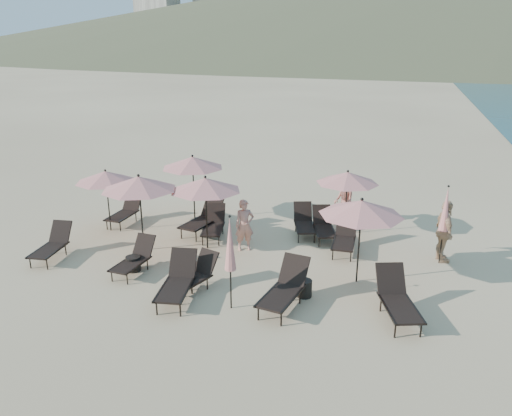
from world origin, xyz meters
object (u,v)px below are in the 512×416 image
(umbrella_open_3, at_px, (193,162))
(beachgoer_b, at_px, (343,201))
(lounger_11, at_px, (345,234))
(umbrella_open_1, at_px, (205,184))
(lounger_9, at_px, (304,222))
(beachgoer_a, at_px, (245,225))
(umbrella_open_2, at_px, (361,208))
(umbrella_open_5, at_px, (106,177))
(lounger_5, at_px, (397,298))
(lounger_6, at_px, (125,211))
(lounger_2, at_px, (193,275))
(lounger_8, at_px, (214,224))
(lounger_7, at_px, (203,218))
(umbrella_open_4, at_px, (348,178))
(lounger_4, at_px, (285,288))
(lounger_0, at_px, (52,244))
(side_table_0, at_px, (133,264))
(lounger_3, at_px, (177,281))
(beachgoer_c, at_px, (444,232))
(lounger_1, at_px, (135,258))
(umbrella_closed_1, at_px, (446,210))
(umbrella_open_0, at_px, (139,183))
(lounger_10, at_px, (324,225))
(umbrella_closed_0, at_px, (230,245))
(side_table_1, at_px, (304,288))

(umbrella_open_3, xyz_separation_m, beachgoer_b, (5.06, 1.03, -1.23))
(lounger_11, height_order, umbrella_open_1, umbrella_open_1)
(lounger_9, xyz_separation_m, beachgoer_a, (-1.45, -1.75, 0.35))
(umbrella_open_2, height_order, umbrella_open_5, umbrella_open_2)
(lounger_5, distance_m, lounger_6, 9.87)
(lounger_2, relative_size, umbrella_open_1, 0.72)
(umbrella_open_3, bearing_deg, lounger_8, -47.89)
(umbrella_open_1, bearing_deg, lounger_7, 117.07)
(umbrella_open_3, bearing_deg, umbrella_open_4, 0.50)
(lounger_9, bearing_deg, lounger_4, -101.38)
(lounger_0, relative_size, lounger_7, 0.87)
(lounger_4, height_order, lounger_7, lounger_7)
(umbrella_open_3, xyz_separation_m, side_table_0, (0.09, -4.39, -1.83))
(lounger_3, distance_m, beachgoer_c, 7.50)
(umbrella_open_3, bearing_deg, lounger_1, -87.69)
(lounger_4, height_order, umbrella_closed_1, umbrella_closed_1)
(beachgoer_b, bearing_deg, lounger_11, -12.64)
(umbrella_open_0, bearing_deg, umbrella_closed_1, 10.45)
(lounger_1, height_order, lounger_10, lounger_10)
(umbrella_closed_1, bearing_deg, umbrella_closed_0, -139.72)
(umbrella_open_2, relative_size, umbrella_open_3, 1.00)
(umbrella_open_5, relative_size, side_table_1, 4.90)
(umbrella_open_0, xyz_separation_m, umbrella_open_2, (6.34, -0.28, -0.05))
(lounger_7, distance_m, side_table_1, 5.27)
(lounger_4, height_order, umbrella_open_1, umbrella_open_1)
(umbrella_open_4, relative_size, umbrella_closed_1, 0.93)
(lounger_5, xyz_separation_m, beachgoer_b, (-1.97, 5.87, 0.32))
(lounger_4, height_order, lounger_9, lounger_4)
(umbrella_open_1, xyz_separation_m, side_table_1, (3.41, -2.12, -1.79))
(lounger_0, height_order, lounger_2, lounger_0)
(lounger_3, relative_size, lounger_11, 1.09)
(umbrella_open_4, bearing_deg, side_table_0, -139.36)
(lounger_8, xyz_separation_m, umbrella_closed_1, (6.83, -0.04, 1.16))
(lounger_9, distance_m, umbrella_open_1, 3.60)
(umbrella_open_4, distance_m, beachgoer_c, 3.36)
(umbrella_closed_0, bearing_deg, umbrella_open_0, 145.65)
(lounger_1, relative_size, lounger_5, 0.83)
(lounger_10, xyz_separation_m, side_table_0, (-4.58, -3.85, -0.22))
(lounger_2, distance_m, umbrella_open_0, 3.56)
(umbrella_open_5, height_order, umbrella_closed_1, umbrella_closed_1)
(beachgoer_a, bearing_deg, umbrella_open_1, 161.97)
(lounger_6, distance_m, umbrella_open_3, 2.86)
(lounger_3, distance_m, lounger_11, 5.46)
(lounger_11, xyz_separation_m, umbrella_closed_0, (-2.10, -4.27, 1.11))
(lounger_5, bearing_deg, lounger_7, 130.09)
(lounger_1, bearing_deg, beachgoer_b, 52.76)
(lounger_3, bearing_deg, beachgoer_c, 23.67)
(umbrella_open_1, height_order, umbrella_closed_0, umbrella_closed_0)
(umbrella_open_1, bearing_deg, lounger_1, -121.03)
(lounger_10, height_order, side_table_0, lounger_10)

